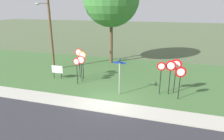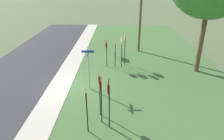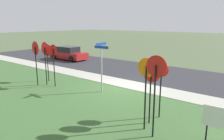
{
  "view_description": "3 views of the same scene",
  "coord_description": "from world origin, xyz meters",
  "px_view_note": "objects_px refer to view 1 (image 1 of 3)",
  "views": [
    {
      "loc": [
        3.94,
        -12.01,
        6.45
      ],
      "look_at": [
        -0.35,
        2.26,
        1.64
      ],
      "focal_mm": 31.45,
      "sensor_mm": 36.0,
      "label": 1
    },
    {
      "loc": [
        12.74,
        3.13,
        6.83
      ],
      "look_at": [
        0.12,
        2.89,
        1.29
      ],
      "focal_mm": 32.46,
      "sensor_mm": 36.0,
      "label": 2
    },
    {
      "loc": [
        -6.93,
        9.92,
        3.84
      ],
      "look_at": [
        -1.27,
        2.69,
        1.78
      ],
      "focal_mm": 33.68,
      "sensor_mm": 36.0,
      "label": 3
    }
  ],
  "objects_px": {
    "stop_sign_far_center": "(79,57)",
    "yield_sign_far_right": "(176,68)",
    "stop_sign_far_left": "(81,63)",
    "stop_sign_near_left": "(77,66)",
    "yield_sign_near_left": "(171,69)",
    "stop_sign_near_right": "(83,59)",
    "street_name_post": "(119,74)",
    "yield_sign_near_right": "(181,75)",
    "yield_sign_far_left": "(161,71)",
    "notice_board": "(57,70)",
    "utility_pole": "(49,21)"
  },
  "relations": [
    {
      "from": "yield_sign_far_right",
      "to": "yield_sign_near_right",
      "type": "bearing_deg",
      "value": -69.07
    },
    {
      "from": "stop_sign_near_left",
      "to": "yield_sign_far_right",
      "type": "height_order",
      "value": "yield_sign_far_right"
    },
    {
      "from": "stop_sign_far_left",
      "to": "utility_pole",
      "type": "bearing_deg",
      "value": 150.45
    },
    {
      "from": "stop_sign_far_left",
      "to": "yield_sign_far_left",
      "type": "xyz_separation_m",
      "value": [
        6.88,
        -0.78,
        0.18
      ]
    },
    {
      "from": "stop_sign_far_center",
      "to": "yield_sign_near_right",
      "type": "distance_m",
      "value": 9.08
    },
    {
      "from": "yield_sign_near_right",
      "to": "yield_sign_far_right",
      "type": "bearing_deg",
      "value": 97.26
    },
    {
      "from": "stop_sign_far_left",
      "to": "yield_sign_near_left",
      "type": "bearing_deg",
      "value": -6.3
    },
    {
      "from": "yield_sign_near_left",
      "to": "yield_sign_far_left",
      "type": "relative_size",
      "value": 1.05
    },
    {
      "from": "stop_sign_near_right",
      "to": "stop_sign_far_left",
      "type": "relative_size",
      "value": 1.11
    },
    {
      "from": "yield_sign_near_left",
      "to": "utility_pole",
      "type": "relative_size",
      "value": 0.29
    },
    {
      "from": "yield_sign_near_left",
      "to": "yield_sign_near_right",
      "type": "height_order",
      "value": "yield_sign_near_left"
    },
    {
      "from": "yield_sign_near_right",
      "to": "notice_board",
      "type": "xyz_separation_m",
      "value": [
        -10.71,
        1.3,
        -1.02
      ]
    },
    {
      "from": "stop_sign_near_right",
      "to": "yield_sign_near_left",
      "type": "xyz_separation_m",
      "value": [
        7.64,
        -1.21,
        0.12
      ]
    },
    {
      "from": "yield_sign_far_left",
      "to": "notice_board",
      "type": "bearing_deg",
      "value": 172.39
    },
    {
      "from": "stop_sign_near_left",
      "to": "notice_board",
      "type": "distance_m",
      "value": 2.62
    },
    {
      "from": "stop_sign_near_right",
      "to": "yield_sign_far_left",
      "type": "height_order",
      "value": "stop_sign_near_right"
    },
    {
      "from": "stop_sign_near_right",
      "to": "street_name_post",
      "type": "relative_size",
      "value": 0.95
    },
    {
      "from": "stop_sign_far_left",
      "to": "street_name_post",
      "type": "bearing_deg",
      "value": -24.87
    },
    {
      "from": "stop_sign_near_left",
      "to": "yield_sign_far_left",
      "type": "relative_size",
      "value": 0.91
    },
    {
      "from": "stop_sign_far_center",
      "to": "yield_sign_far_right",
      "type": "xyz_separation_m",
      "value": [
        8.51,
        -1.09,
        0.02
      ]
    },
    {
      "from": "street_name_post",
      "to": "utility_pole",
      "type": "xyz_separation_m",
      "value": [
        -8.37,
        4.1,
        3.36
      ]
    },
    {
      "from": "utility_pole",
      "to": "stop_sign_far_left",
      "type": "bearing_deg",
      "value": -28.26
    },
    {
      "from": "stop_sign_far_left",
      "to": "yield_sign_near_right",
      "type": "bearing_deg",
      "value": -10.25
    },
    {
      "from": "yield_sign_near_right",
      "to": "yield_sign_far_right",
      "type": "height_order",
      "value": "yield_sign_far_right"
    },
    {
      "from": "stop_sign_near_right",
      "to": "stop_sign_far_center",
      "type": "distance_m",
      "value": 0.58
    },
    {
      "from": "stop_sign_far_center",
      "to": "yield_sign_far_right",
      "type": "height_order",
      "value": "stop_sign_far_center"
    },
    {
      "from": "stop_sign_near_right",
      "to": "notice_board",
      "type": "bearing_deg",
      "value": -172.07
    },
    {
      "from": "street_name_post",
      "to": "notice_board",
      "type": "xyz_separation_m",
      "value": [
        -6.39,
        1.71,
        -0.82
      ]
    },
    {
      "from": "yield_sign_far_left",
      "to": "utility_pole",
      "type": "distance_m",
      "value": 12.16
    },
    {
      "from": "yield_sign_near_left",
      "to": "yield_sign_near_right",
      "type": "bearing_deg",
      "value": -39.78
    },
    {
      "from": "yield_sign_near_left",
      "to": "stop_sign_far_left",
      "type": "bearing_deg",
      "value": 177.7
    },
    {
      "from": "stop_sign_far_left",
      "to": "stop_sign_far_center",
      "type": "distance_m",
      "value": 1.06
    },
    {
      "from": "stop_sign_far_center",
      "to": "yield_sign_far_right",
      "type": "relative_size",
      "value": 1.03
    },
    {
      "from": "stop_sign_far_center",
      "to": "notice_board",
      "type": "xyz_separation_m",
      "value": [
        -1.88,
        -0.83,
        -1.21
      ]
    },
    {
      "from": "yield_sign_far_left",
      "to": "utility_pole",
      "type": "bearing_deg",
      "value": 161.54
    },
    {
      "from": "stop_sign_near_left",
      "to": "stop_sign_far_center",
      "type": "relative_size",
      "value": 0.83
    },
    {
      "from": "utility_pole",
      "to": "street_name_post",
      "type": "bearing_deg",
      "value": -26.1
    },
    {
      "from": "yield_sign_far_right",
      "to": "street_name_post",
      "type": "xyz_separation_m",
      "value": [
        -4.01,
        -1.45,
        -0.4
      ]
    },
    {
      "from": "yield_sign_near_left",
      "to": "yield_sign_far_right",
      "type": "bearing_deg",
      "value": 48.8
    },
    {
      "from": "stop_sign_far_center",
      "to": "street_name_post",
      "type": "relative_size",
      "value": 1.01
    },
    {
      "from": "stop_sign_near_right",
      "to": "utility_pole",
      "type": "bearing_deg",
      "value": 151.97
    },
    {
      "from": "street_name_post",
      "to": "yield_sign_far_left",
      "type": "bearing_deg",
      "value": 16.25
    },
    {
      "from": "stop_sign_near_right",
      "to": "yield_sign_near_left",
      "type": "relative_size",
      "value": 0.98
    },
    {
      "from": "yield_sign_near_right",
      "to": "street_name_post",
      "type": "distance_m",
      "value": 4.34
    },
    {
      "from": "stop_sign_near_left",
      "to": "street_name_post",
      "type": "bearing_deg",
      "value": -6.07
    },
    {
      "from": "stop_sign_far_center",
      "to": "yield_sign_near_left",
      "type": "relative_size",
      "value": 1.04
    },
    {
      "from": "stop_sign_near_right",
      "to": "yield_sign_far_right",
      "type": "distance_m",
      "value": 8.07
    },
    {
      "from": "stop_sign_near_right",
      "to": "yield_sign_near_left",
      "type": "distance_m",
      "value": 7.74
    },
    {
      "from": "stop_sign_near_right",
      "to": "stop_sign_far_center",
      "type": "relative_size",
      "value": 0.94
    },
    {
      "from": "stop_sign_far_center",
      "to": "yield_sign_near_left",
      "type": "distance_m",
      "value": 8.27
    }
  ]
}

